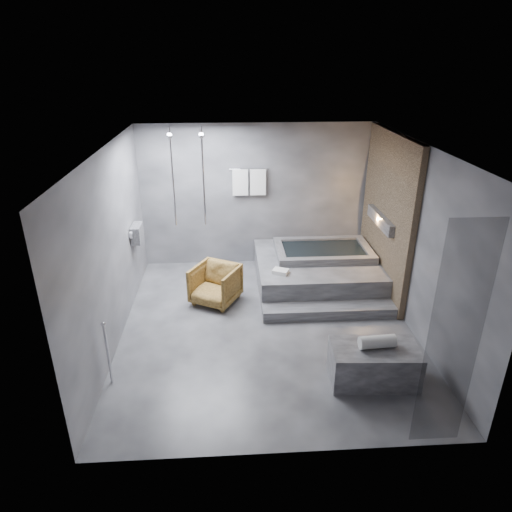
{
  "coord_description": "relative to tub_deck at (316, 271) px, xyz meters",
  "views": [
    {
      "loc": [
        -0.56,
        -6.12,
        3.98
      ],
      "look_at": [
        -0.15,
        0.3,
        1.1
      ],
      "focal_mm": 32.0,
      "sensor_mm": 36.0,
      "label": 1
    }
  ],
  "objects": [
    {
      "name": "driftwood_chair",
      "position": [
        -1.87,
        -0.6,
        0.09
      ],
      "size": [
        0.98,
        0.99,
        0.67
      ],
      "primitive_type": "imported",
      "rotation": [
        0.0,
        0.0,
        -0.5
      ],
      "color": "#4A3112",
      "rests_on": "ground"
    },
    {
      "name": "rolled_towel",
      "position": [
        0.25,
        -2.8,
        0.34
      ],
      "size": [
        0.48,
        0.2,
        0.17
      ],
      "primitive_type": "cylinder",
      "rotation": [
        0.0,
        1.57,
        0.07
      ],
      "color": "silver",
      "rests_on": "concrete_bench"
    },
    {
      "name": "room",
      "position": [
        -0.65,
        -1.21,
        1.48
      ],
      "size": [
        5.0,
        5.04,
        2.82
      ],
      "color": "#303133",
      "rests_on": "ground"
    },
    {
      "name": "tub_deck",
      "position": [
        0.0,
        0.0,
        0.0
      ],
      "size": [
        2.2,
        2.0,
        0.5
      ],
      "primitive_type": "cube",
      "color": "#363639",
      "rests_on": "ground"
    },
    {
      "name": "concrete_bench",
      "position": [
        0.24,
        -2.82,
        0.0
      ],
      "size": [
        1.16,
        0.68,
        0.51
      ],
      "primitive_type": "cube",
      "rotation": [
        0.0,
        0.0,
        -0.06
      ],
      "color": "#363638",
      "rests_on": "ground"
    },
    {
      "name": "tub_step",
      "position": [
        0.0,
        -1.18,
        -0.16
      ],
      "size": [
        2.2,
        0.36,
        0.18
      ],
      "primitive_type": "cube",
      "color": "#363639",
      "rests_on": "ground"
    },
    {
      "name": "deck_towel",
      "position": [
        -0.74,
        -0.57,
        0.28
      ],
      "size": [
        0.32,
        0.28,
        0.07
      ],
      "primitive_type": "cube",
      "rotation": [
        0.0,
        0.0,
        -0.44
      ],
      "color": "silver",
      "rests_on": "tub_deck"
    }
  ]
}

